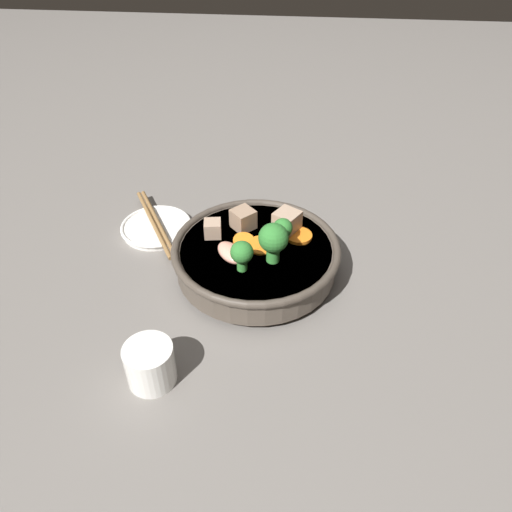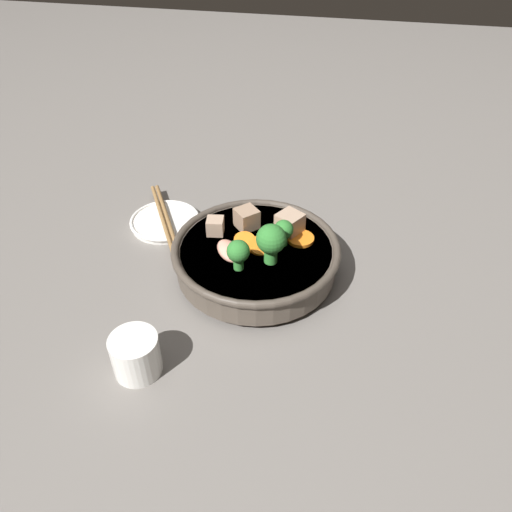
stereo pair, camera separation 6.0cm
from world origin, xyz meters
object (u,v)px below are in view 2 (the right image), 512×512
object	(u,v)px
side_saucer	(165,221)
tea_cup	(136,355)
chopsticks_pair	(164,217)
stirfry_bowl	(256,254)

from	to	relation	value
side_saucer	tea_cup	xyz separation A→B (m)	(-0.30, -0.07, 0.02)
side_saucer	chopsticks_pair	distance (m)	0.01
stirfry_bowl	side_saucer	xyz separation A→B (m)	(0.09, 0.18, -0.03)
stirfry_bowl	side_saucer	world-z (taller)	stirfry_bowl
tea_cup	chopsticks_pair	xyz separation A→B (m)	(0.30, 0.07, -0.01)
tea_cup	chopsticks_pair	bearing A→B (deg)	13.43
side_saucer	tea_cup	distance (m)	0.31
tea_cup	side_saucer	bearing A→B (deg)	13.43
chopsticks_pair	stirfry_bowl	bearing A→B (deg)	-117.35
side_saucer	chopsticks_pair	bearing A→B (deg)	90.00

